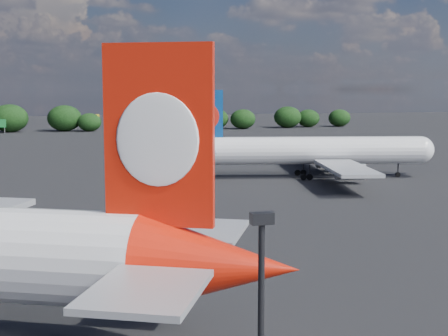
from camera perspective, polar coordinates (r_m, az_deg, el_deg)
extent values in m
plane|color=black|center=(94.41, -16.65, -1.57)|extent=(500.00, 500.00, 0.00)
cone|color=red|center=(31.70, -0.47, -8.92)|extent=(9.51, 8.00, 5.08)
cube|color=red|center=(31.27, -5.98, 2.95)|extent=(5.30, 2.78, 9.15)
ellipsoid|color=white|center=(30.99, -6.14, 2.57)|extent=(3.97, 1.96, 4.68)
ellipsoid|color=white|center=(31.58, -5.82, 2.66)|extent=(3.97, 1.96, 4.68)
cube|color=#A4A6AC|center=(26.89, -7.16, -11.05)|extent=(6.70, 7.45, 0.31)
cube|color=#A4A6AC|center=(37.30, -1.89, -5.81)|extent=(6.70, 7.45, 0.31)
cylinder|color=white|center=(99.31, 8.56, 1.60)|extent=(33.22, 10.33, 4.34)
sphere|color=white|center=(103.95, 17.49, 1.59)|extent=(5.06, 5.06, 4.34)
cone|color=white|center=(97.20, -3.04, 1.55)|extent=(7.62, 5.54, 4.34)
cube|color=navy|center=(96.86, -1.52, 4.83)|extent=(4.77, 1.30, 7.81)
ellipsoid|color=red|center=(96.61, -1.52, 4.73)|extent=(3.62, 0.84, 3.99)
ellipsoid|color=red|center=(97.13, -1.53, 4.75)|extent=(3.62, 0.84, 3.99)
cube|color=#A4A6AC|center=(92.44, -1.96, 1.48)|extent=(4.80, 5.84, 0.26)
cube|color=#A4A6AC|center=(101.94, -2.08, 2.02)|extent=(4.80, 5.84, 0.26)
cube|color=#A4A6AC|center=(88.93, 11.12, 0.00)|extent=(8.74, 18.10, 0.48)
cube|color=#A4A6AC|center=(110.79, 8.23, 1.46)|extent=(8.74, 18.10, 0.48)
cylinder|color=#A4A6AC|center=(93.67, 11.47, -0.35)|extent=(4.70, 3.10, 2.34)
cube|color=#A4A6AC|center=(93.60, 11.48, 0.02)|extent=(1.92, 0.61, 1.04)
cylinder|color=#A4A6AC|center=(107.06, 9.59, 0.63)|extent=(4.70, 3.10, 2.34)
cube|color=#A4A6AC|center=(106.99, 9.60, 0.95)|extent=(1.92, 0.61, 1.04)
cylinder|color=black|center=(96.77, 7.83, -0.34)|extent=(0.28, 0.28, 2.17)
cylinder|color=black|center=(96.88, 7.82, -0.83)|extent=(1.01, 0.56, 0.95)
cylinder|color=black|center=(96.70, 7.27, -0.83)|extent=(1.01, 0.56, 0.95)
cylinder|color=black|center=(101.84, 7.27, 0.04)|extent=(0.28, 0.28, 2.17)
cylinder|color=black|center=(101.95, 7.26, -0.42)|extent=(1.01, 0.56, 0.95)
cylinder|color=black|center=(101.78, 6.73, -0.42)|extent=(1.01, 0.56, 0.95)
cylinder|color=black|center=(103.10, 15.63, -0.11)|extent=(0.24, 0.24, 2.17)
cylinder|color=black|center=(103.21, 15.61, -0.58)|extent=(0.82, 0.44, 0.78)
cube|color=black|center=(14.83, 3.48, -4.61)|extent=(0.55, 0.30, 0.28)
cylinder|color=gray|center=(210.63, -19.42, 3.28)|extent=(0.20, 0.20, 2.00)
cube|color=yellow|center=(215.60, -11.99, 4.41)|extent=(5.00, 0.30, 3.00)
cylinder|color=gray|center=(215.74, -11.97, 3.68)|extent=(0.30, 0.30, 2.50)
ellipsoid|color=black|center=(215.06, -19.01, 4.32)|extent=(11.85, 10.02, 9.11)
ellipsoid|color=black|center=(215.20, -14.37, 4.43)|extent=(11.29, 9.56, 8.69)
ellipsoid|color=black|center=(212.12, -12.20, 4.10)|extent=(7.88, 6.67, 6.07)
ellipsoid|color=black|center=(216.58, -8.27, 4.23)|extent=(7.73, 6.54, 5.95)
ellipsoid|color=black|center=(217.98, -4.57, 4.34)|extent=(8.03, 6.80, 6.18)
ellipsoid|color=black|center=(221.20, -0.79, 4.53)|extent=(9.32, 7.89, 7.17)
ellipsoid|color=black|center=(220.96, 1.74, 4.49)|extent=(9.02, 7.63, 6.94)
ellipsoid|color=black|center=(228.52, 5.84, 4.65)|extent=(10.09, 8.54, 7.76)
ellipsoid|color=black|center=(233.24, 7.71, 4.53)|extent=(8.53, 7.22, 6.56)
ellipsoid|color=black|center=(238.61, 10.51, 4.52)|extent=(8.39, 7.10, 6.45)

